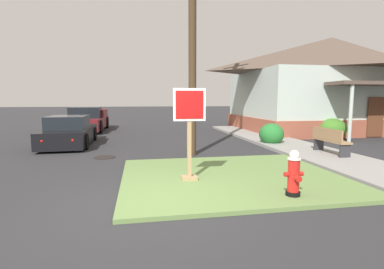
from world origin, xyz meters
TOP-DOWN VIEW (x-y plane):
  - ground_plane at (0.00, 0.00)m, footprint 160.00×160.00m
  - grass_corner_patch at (1.95, 1.49)m, footprint 5.23×4.47m
  - sidewalk_strip at (5.76, 5.62)m, footprint 2.20×16.51m
  - fire_hydrant at (2.65, -0.19)m, footprint 0.38×0.34m
  - stop_sign at (0.87, 1.25)m, footprint 0.73×0.29m
  - manhole_cover at (-1.40, 4.67)m, footprint 0.70×0.70m
  - parked_sedan_black at (-3.15, 7.69)m, footprint 1.90×4.30m
  - pickup_truck_maroon at (-3.38, 13.39)m, footprint 2.11×5.11m
  - street_bench at (6.00, 3.41)m, footprint 0.43×1.54m
  - corner_house at (11.47, 11.17)m, footprint 11.33×8.95m
  - shrub_near_porch at (9.09, 7.53)m, footprint 1.35×1.35m
  - shrub_by_curb at (5.24, 6.16)m, footprint 1.03×1.03m

SIDE VIEW (x-z plane):
  - ground_plane at x=0.00m, z-range 0.00..0.00m
  - manhole_cover at x=-1.40m, z-range 0.00..0.02m
  - grass_corner_patch at x=1.95m, z-range 0.00..0.08m
  - sidewalk_strip at x=5.76m, z-range 0.00..0.12m
  - shrub_by_curb at x=5.24m, z-range 0.00..0.92m
  - fire_hydrant at x=2.65m, z-range 0.05..0.94m
  - shrub_near_porch at x=9.09m, z-range 0.00..1.00m
  - parked_sedan_black at x=-3.15m, z-range -0.08..1.17m
  - street_bench at x=6.00m, z-range 0.16..1.01m
  - pickup_truck_maroon at x=-3.38m, z-range -0.12..1.36m
  - stop_sign at x=0.87m, z-range 0.05..2.13m
  - corner_house at x=11.47m, z-range 0.08..5.77m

